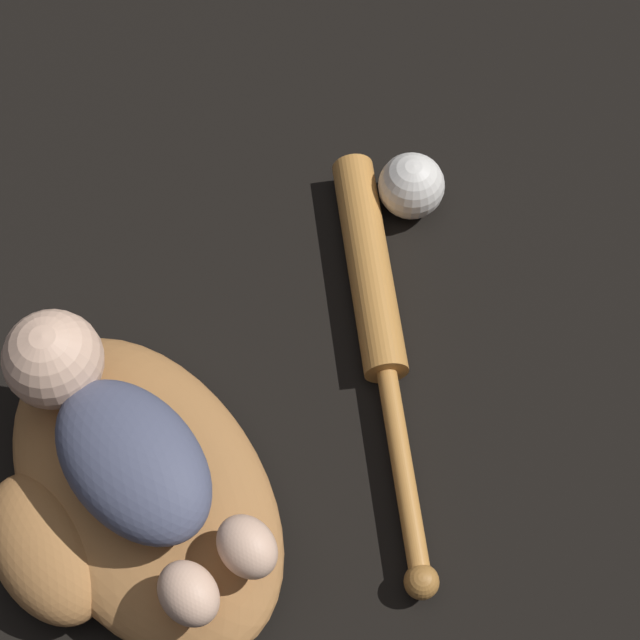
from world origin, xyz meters
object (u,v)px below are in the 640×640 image
baseball_glove (129,499)px  baseball (411,186)px  baby_figure (116,440)px  baseball_bat (375,305)px

baseball_glove → baseball: (0.07, -0.46, -0.00)m
baby_figure → baseball_bat: baby_figure is taller
baseball_glove → baby_figure: baby_figure is taller
baseball_glove → baseball_bat: size_ratio=0.93×
baseball_bat → baseball: size_ratio=5.61×
baseball_bat → baby_figure: bearing=85.2°
baseball_glove → baby_figure: 0.08m
baseball_glove → baseball: same height
baseball_bat → baseball: bearing=-59.4°
baseball_glove → baseball_bat: 0.33m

